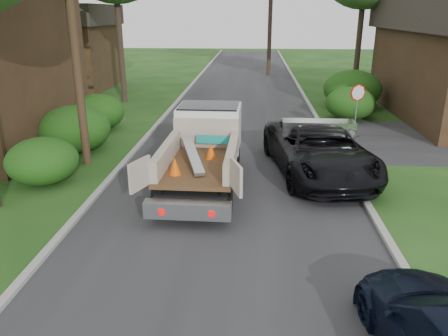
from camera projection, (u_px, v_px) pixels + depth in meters
name	position (u px, v px, depth m)	size (l,w,h in m)	color
ground	(224.00, 230.00, 11.41)	(120.00, 120.00, 0.00)	#1A3F12
road	(238.00, 132.00, 20.80)	(8.00, 90.00, 0.02)	#28282B
curb_left	(153.00, 129.00, 21.04)	(0.20, 90.00, 0.12)	#9E9E99
curb_right	(325.00, 132.00, 20.52)	(0.20, 90.00, 0.12)	#9E9E99
stop_sign	(357.00, 100.00, 18.93)	(0.71, 0.32, 2.48)	slate
utility_pole	(72.00, 19.00, 14.69)	(2.42, 1.25, 10.00)	#382619
house_left_far	(60.00, 46.00, 31.89)	(7.56, 7.56, 6.00)	#372716
hedge_left_a	(42.00, 161.00, 14.36)	(2.34, 2.34, 1.53)	#114810
hedge_left_b	(74.00, 129.00, 17.61)	(2.86, 2.86, 1.87)	#114810
hedge_left_c	(97.00, 112.00, 20.94)	(2.60, 2.60, 1.70)	#114810
hedge_right_a	(350.00, 103.00, 22.97)	(2.60, 2.60, 1.70)	#114810
hedge_right_b	(352.00, 89.00, 25.65)	(3.38, 3.38, 2.21)	#114810
flatbed_truck	(205.00, 143.00, 14.62)	(2.86, 6.14, 2.31)	black
black_pickup	(319.00, 150.00, 15.15)	(2.92, 6.34, 1.76)	black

